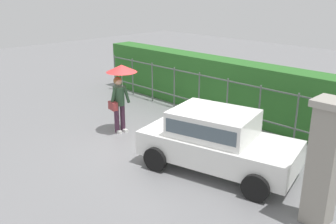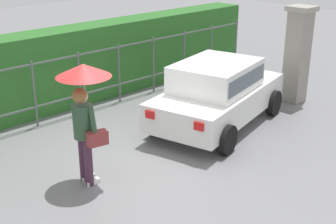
% 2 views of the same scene
% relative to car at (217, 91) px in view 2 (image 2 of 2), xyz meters
% --- Properties ---
extents(ground_plane, '(40.00, 40.00, 0.00)m').
position_rel_car_xyz_m(ground_plane, '(-2.26, 0.05, -0.80)').
color(ground_plane, slate).
extents(car, '(3.97, 2.51, 1.48)m').
position_rel_car_xyz_m(car, '(0.00, 0.00, 0.00)').
color(car, white).
rests_on(car, ground).
extents(pedestrian, '(0.91, 0.91, 2.09)m').
position_rel_car_xyz_m(pedestrian, '(-3.53, -0.11, 0.72)').
color(pedestrian, '#47283D').
rests_on(pedestrian, ground).
extents(gate_pillar, '(0.60, 0.60, 2.42)m').
position_rel_car_xyz_m(gate_pillar, '(2.68, -0.32, 0.44)').
color(gate_pillar, gray).
rests_on(gate_pillar, ground).
extents(fence_section, '(11.87, 0.05, 1.50)m').
position_rel_car_xyz_m(fence_section, '(-1.73, 2.77, 0.02)').
color(fence_section, '#59605B').
rests_on(fence_section, ground).
extents(hedge_row, '(12.82, 0.90, 1.90)m').
position_rel_car_xyz_m(hedge_row, '(-1.73, 3.55, 0.15)').
color(hedge_row, '#2D6B28').
rests_on(hedge_row, ground).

